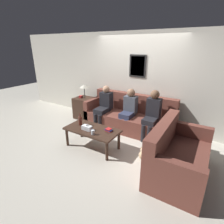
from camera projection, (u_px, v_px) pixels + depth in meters
ground_plane at (120, 136)px, 4.61m from camera, size 16.00×16.00×0.00m
wall_back at (137, 80)px, 4.94m from camera, size 9.00×0.08×2.60m
couch_main at (129, 118)px, 4.92m from camera, size 2.47×0.89×0.95m
couch_side at (177, 157)px, 3.17m from camera, size 0.89×1.57×0.95m
coffee_table at (92, 131)px, 3.95m from camera, size 1.23×0.62×0.47m
side_table_with_lamp at (84, 107)px, 5.63m from camera, size 0.53×0.53×1.11m
wine_bottle at (80, 121)px, 4.09m from camera, size 0.08×0.08×0.29m
drinking_glass at (93, 132)px, 3.67m from camera, size 0.08×0.08×0.10m
book_stack at (109, 130)px, 3.82m from camera, size 0.17×0.12×0.06m
tissue_box at (87, 128)px, 3.86m from camera, size 0.23×0.12×0.14m
person_left at (104, 105)px, 5.01m from camera, size 0.34×0.62×1.16m
person_middle at (129, 109)px, 4.67m from camera, size 0.34×0.57×1.17m
person_right at (152, 113)px, 4.30m from camera, size 0.34×0.58×1.22m
teddy_bear at (143, 154)px, 3.63m from camera, size 0.17×0.17×0.27m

